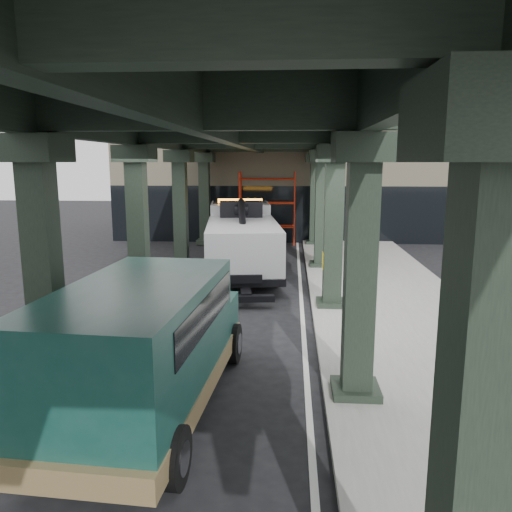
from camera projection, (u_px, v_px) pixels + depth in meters
The scene contains 8 objects.
ground at pixel (241, 329), 13.69m from camera, with size 90.00×90.00×0.00m, color black.
sidewalk at pixel (393, 308), 15.33m from camera, with size 5.00×40.00×0.15m, color gray.
lane_stripe at pixel (302, 309), 15.54m from camera, with size 0.12×38.00×0.01m, color silver.
viaduct at pixel (234, 129), 14.67m from camera, with size 7.40×32.00×6.40m.
building at pixel (302, 170), 32.42m from camera, with size 22.00×10.00×8.00m, color #C6B793.
scaffolding at pixel (267, 206), 27.66m from camera, with size 3.08×0.88×4.00m.
tow_truck at pixel (241, 236), 20.60m from camera, with size 3.68×9.51×3.04m.
towed_van at pixel (146, 343), 8.84m from camera, with size 2.82×6.29×2.49m.
Camera 1 is at (1.33, -13.03, 4.50)m, focal length 35.00 mm.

